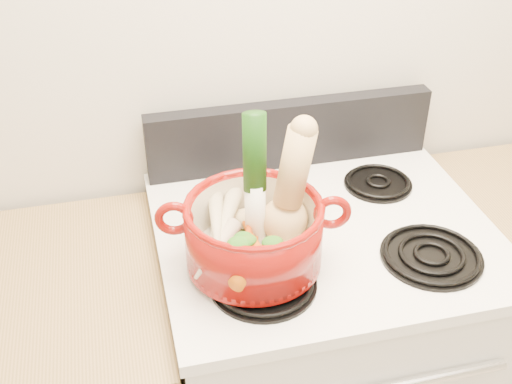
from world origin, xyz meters
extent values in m
cube|color=beige|center=(0.00, 1.75, 1.30)|extent=(3.50, 0.02, 2.60)
cube|color=silver|center=(0.00, 1.40, 0.46)|extent=(0.76, 0.65, 0.92)
cube|color=white|center=(0.00, 1.40, 0.93)|extent=(0.78, 0.67, 0.03)
cube|color=black|center=(0.00, 1.70, 1.04)|extent=(0.76, 0.05, 0.18)
cylinder|color=black|center=(-0.19, 1.24, 0.96)|extent=(0.22, 0.22, 0.02)
cylinder|color=black|center=(0.19, 1.24, 0.96)|extent=(0.22, 0.22, 0.02)
cylinder|color=black|center=(-0.19, 1.54, 0.96)|extent=(0.17, 0.17, 0.02)
cylinder|color=black|center=(0.19, 1.54, 0.96)|extent=(0.17, 0.17, 0.02)
cylinder|color=maroon|center=(-0.19, 1.30, 1.04)|extent=(0.33, 0.33, 0.14)
torus|color=maroon|center=(-0.35, 1.33, 1.09)|extent=(0.08, 0.03, 0.08)
torus|color=maroon|center=(-0.04, 1.28, 1.09)|extent=(0.08, 0.03, 0.08)
cylinder|color=white|center=(-0.18, 1.34, 1.15)|extent=(0.05, 0.07, 0.31)
ellipsoid|color=tan|center=(-0.19, 1.39, 1.02)|extent=(0.08, 0.07, 0.04)
cone|color=beige|center=(-0.23, 1.31, 1.02)|extent=(0.09, 0.21, 0.06)
cone|color=#F0E1C3|center=(-0.28, 1.33, 1.03)|extent=(0.12, 0.18, 0.05)
cone|color=beige|center=(-0.24, 1.34, 1.03)|extent=(0.09, 0.21, 0.06)
cone|color=beige|center=(-0.28, 1.28, 1.03)|extent=(0.13, 0.15, 0.05)
cone|color=#F1E6C4|center=(-0.24, 1.35, 1.05)|extent=(0.12, 0.22, 0.06)
cone|color=beige|center=(-0.27, 1.34, 1.05)|extent=(0.07, 0.20, 0.05)
cone|color=#C45B09|center=(-0.21, 1.26, 1.02)|extent=(0.08, 0.14, 0.04)
cone|color=red|center=(-0.24, 1.28, 1.02)|extent=(0.04, 0.14, 0.04)
cone|color=#BA5009|center=(-0.20, 1.27, 1.03)|extent=(0.05, 0.18, 0.05)
cone|color=#D6600A|center=(-0.21, 1.23, 1.03)|extent=(0.13, 0.14, 0.05)
cone|color=#CB3A0A|center=(-0.21, 1.27, 1.04)|extent=(0.07, 0.16, 0.04)
camera|label=1|loc=(-0.44, 0.28, 1.85)|focal=45.00mm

